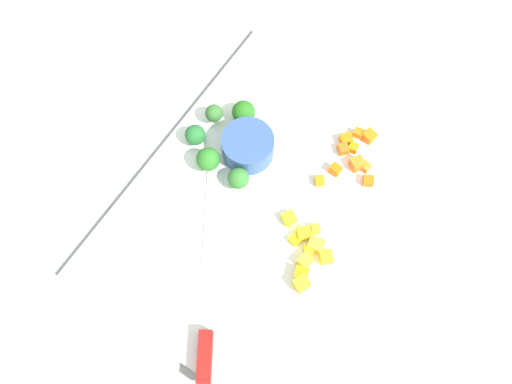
# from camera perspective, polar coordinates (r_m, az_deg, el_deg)

# --- Properties ---
(ground_plane) EXTENTS (4.00, 4.00, 0.00)m
(ground_plane) POSITION_cam_1_polar(r_m,az_deg,el_deg) (0.81, 0.00, -0.59)
(ground_plane) COLOR gray
(cutting_board) EXTENTS (0.50, 0.33, 0.01)m
(cutting_board) POSITION_cam_1_polar(r_m,az_deg,el_deg) (0.80, 0.00, -0.43)
(cutting_board) COLOR white
(cutting_board) RESTS_ON ground_plane
(prep_bowl) EXTENTS (0.08, 0.08, 0.04)m
(prep_bowl) POSITION_cam_1_polar(r_m,az_deg,el_deg) (0.81, -0.85, 4.83)
(prep_bowl) COLOR #34538D
(prep_bowl) RESTS_ON cutting_board
(chef_knife) EXTENTS (0.29, 0.19, 0.02)m
(chef_knife) POSITION_cam_1_polar(r_m,az_deg,el_deg) (0.75, -5.07, -11.85)
(chef_knife) COLOR silver
(chef_knife) RESTS_ON cutting_board
(carrot_dice_0) EXTENTS (0.02, 0.02, 0.01)m
(carrot_dice_0) POSITION_cam_1_polar(r_m,az_deg,el_deg) (0.85, 11.82, 5.78)
(carrot_dice_0) COLOR orange
(carrot_dice_0) RESTS_ON cutting_board
(carrot_dice_1) EXTENTS (0.02, 0.02, 0.01)m
(carrot_dice_1) POSITION_cam_1_polar(r_m,az_deg,el_deg) (0.85, 10.71, 6.09)
(carrot_dice_1) COLOR orange
(carrot_dice_1) RESTS_ON cutting_board
(carrot_dice_2) EXTENTS (0.02, 0.02, 0.01)m
(carrot_dice_2) POSITION_cam_1_polar(r_m,az_deg,el_deg) (0.83, 11.43, 2.64)
(carrot_dice_2) COLOR orange
(carrot_dice_2) RESTS_ON cutting_board
(carrot_dice_3) EXTENTS (0.02, 0.02, 0.01)m
(carrot_dice_3) POSITION_cam_1_polar(r_m,az_deg,el_deg) (0.82, 11.72, 1.16)
(carrot_dice_3) COLOR orange
(carrot_dice_3) RESTS_ON cutting_board
(carrot_dice_4) EXTENTS (0.02, 0.02, 0.01)m
(carrot_dice_4) POSITION_cam_1_polar(r_m,az_deg,el_deg) (0.81, 6.70, 1.17)
(carrot_dice_4) COLOR orange
(carrot_dice_4) RESTS_ON cutting_board
(carrot_dice_5) EXTENTS (0.02, 0.02, 0.01)m
(carrot_dice_5) POSITION_cam_1_polar(r_m,az_deg,el_deg) (0.83, 9.16, 4.49)
(carrot_dice_5) COLOR orange
(carrot_dice_5) RESTS_ON cutting_board
(carrot_dice_6) EXTENTS (0.02, 0.02, 0.02)m
(carrot_dice_6) POSITION_cam_1_polar(r_m,az_deg,el_deg) (0.81, 8.34, 2.36)
(carrot_dice_6) COLOR orange
(carrot_dice_6) RESTS_ON cutting_board
(carrot_dice_7) EXTENTS (0.02, 0.02, 0.01)m
(carrot_dice_7) POSITION_cam_1_polar(r_m,az_deg,el_deg) (0.84, 9.45, 5.47)
(carrot_dice_7) COLOR orange
(carrot_dice_7) RESTS_ON cutting_board
(carrot_dice_8) EXTENTS (0.02, 0.02, 0.01)m
(carrot_dice_8) POSITION_cam_1_polar(r_m,az_deg,el_deg) (0.84, 10.18, 4.58)
(carrot_dice_8) COLOR orange
(carrot_dice_8) RESTS_ON cutting_board
(carrot_dice_9) EXTENTS (0.03, 0.03, 0.02)m
(carrot_dice_9) POSITION_cam_1_polar(r_m,az_deg,el_deg) (0.82, 10.59, 2.94)
(carrot_dice_9) COLOR orange
(carrot_dice_9) RESTS_ON cutting_board
(pepper_dice_0) EXTENTS (0.02, 0.02, 0.01)m
(pepper_dice_0) POSITION_cam_1_polar(r_m,az_deg,el_deg) (0.77, 4.16, -4.99)
(pepper_dice_0) COLOR yellow
(pepper_dice_0) RESTS_ON cutting_board
(pepper_dice_1) EXTENTS (0.02, 0.02, 0.01)m
(pepper_dice_1) POSITION_cam_1_polar(r_m,az_deg,el_deg) (0.78, 3.49, -2.77)
(pepper_dice_1) COLOR yellow
(pepper_dice_1) RESTS_ON cutting_board
(pepper_dice_2) EXTENTS (0.02, 0.02, 0.02)m
(pepper_dice_2) POSITION_cam_1_polar(r_m,az_deg,el_deg) (0.75, 4.83, -9.55)
(pepper_dice_2) COLOR yellow
(pepper_dice_2) RESTS_ON cutting_board
(pepper_dice_3) EXTENTS (0.02, 0.02, 0.01)m
(pepper_dice_3) POSITION_cam_1_polar(r_m,az_deg,el_deg) (0.77, 5.51, -6.13)
(pepper_dice_3) COLOR yellow
(pepper_dice_3) RESTS_ON cutting_board
(pepper_dice_4) EXTENTS (0.02, 0.02, 0.02)m
(pepper_dice_4) POSITION_cam_1_polar(r_m,az_deg,el_deg) (0.76, 5.17, -7.23)
(pepper_dice_4) COLOR yellow
(pepper_dice_4) RESTS_ON cutting_board
(pepper_dice_5) EXTENTS (0.03, 0.03, 0.01)m
(pepper_dice_5) POSITION_cam_1_polar(r_m,az_deg,el_deg) (0.77, 7.38, -6.80)
(pepper_dice_5) COLOR yellow
(pepper_dice_5) RESTS_ON cutting_board
(pepper_dice_6) EXTENTS (0.02, 0.02, 0.02)m
(pepper_dice_6) POSITION_cam_1_polar(r_m,az_deg,el_deg) (0.77, 6.32, -5.54)
(pepper_dice_6) COLOR yellow
(pepper_dice_6) RESTS_ON cutting_board
(pepper_dice_7) EXTENTS (0.03, 0.03, 0.02)m
(pepper_dice_7) POSITION_cam_1_polar(r_m,az_deg,el_deg) (0.77, 5.06, -4.38)
(pepper_dice_7) COLOR yellow
(pepper_dice_7) RESTS_ON cutting_board
(pepper_dice_8) EXTENTS (0.02, 0.02, 0.01)m
(pepper_dice_8) POSITION_cam_1_polar(r_m,az_deg,el_deg) (0.78, 6.38, -3.71)
(pepper_dice_8) COLOR yellow
(pepper_dice_8) RESTS_ON cutting_board
(pepper_dice_9) EXTENTS (0.02, 0.02, 0.02)m
(pepper_dice_9) POSITION_cam_1_polar(r_m,az_deg,el_deg) (0.75, 4.80, -8.59)
(pepper_dice_9) COLOR yellow
(pepper_dice_9) RESTS_ON cutting_board
(broccoli_floret_0) EXTENTS (0.03, 0.03, 0.04)m
(broccoli_floret_0) POSITION_cam_1_polar(r_m,az_deg,el_deg) (0.79, -2.00, 1.24)
(broccoli_floret_0) COLOR #82BE68
(broccoli_floret_0) RESTS_ON cutting_board
(broccoli_floret_1) EXTENTS (0.03, 0.03, 0.04)m
(broccoli_floret_1) POSITION_cam_1_polar(r_m,az_deg,el_deg) (0.84, -4.42, 8.23)
(broccoli_floret_1) COLOR #87AB66
(broccoli_floret_1) RESTS_ON cutting_board
(broccoli_floret_2) EXTENTS (0.04, 0.04, 0.04)m
(broccoli_floret_2) POSITION_cam_1_polar(r_m,az_deg,el_deg) (0.84, -1.32, 8.39)
(broccoli_floret_2) COLOR #81AC6B
(broccoli_floret_2) RESTS_ON cutting_board
(broccoli_floret_3) EXTENTS (0.04, 0.04, 0.04)m
(broccoli_floret_3) POSITION_cam_1_polar(r_m,az_deg,el_deg) (0.80, -5.16, 3.29)
(broccoli_floret_3) COLOR #98AE6A
(broccoli_floret_3) RESTS_ON cutting_board
(broccoli_floret_4) EXTENTS (0.03, 0.03, 0.03)m
(broccoli_floret_4) POSITION_cam_1_polar(r_m,az_deg,el_deg) (0.82, -6.40, 5.96)
(broccoli_floret_4) COLOR #87BD68
(broccoli_floret_4) RESTS_ON cutting_board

